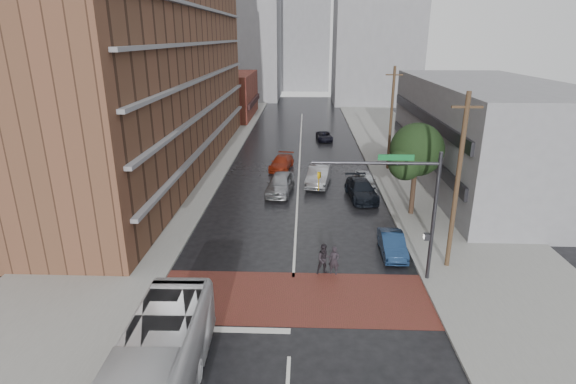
# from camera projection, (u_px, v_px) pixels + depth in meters

# --- Properties ---
(ground) EXTENTS (160.00, 160.00, 0.00)m
(ground) POSITION_uv_depth(u_px,v_px,m) (292.00, 303.00, 22.44)
(ground) COLOR black
(ground) RESTS_ON ground
(crosswalk) EXTENTS (14.00, 5.00, 0.02)m
(crosswalk) POSITION_uv_depth(u_px,v_px,m) (292.00, 297.00, 22.91)
(crosswalk) COLOR maroon
(crosswalk) RESTS_ON ground
(sidewalk_west) EXTENTS (9.00, 90.00, 0.15)m
(sidewalk_west) POSITION_uv_depth(u_px,v_px,m) (188.00, 164.00, 46.42)
(sidewalk_west) COLOR gray
(sidewalk_west) RESTS_ON ground
(sidewalk_east) EXTENTS (9.00, 90.00, 0.15)m
(sidewalk_east) POSITION_uv_depth(u_px,v_px,m) (412.00, 166.00, 45.59)
(sidewalk_east) COLOR gray
(sidewalk_east) RESTS_ON ground
(apartment_block) EXTENTS (10.00, 44.00, 28.00)m
(apartment_block) POSITION_uv_depth(u_px,v_px,m) (147.00, 20.00, 40.98)
(apartment_block) COLOR brown
(apartment_block) RESTS_ON ground
(storefront_west) EXTENTS (8.00, 16.00, 7.00)m
(storefront_west) POSITION_uv_depth(u_px,v_px,m) (228.00, 95.00, 72.67)
(storefront_west) COLOR maroon
(storefront_west) RESTS_ON ground
(building_east) EXTENTS (11.00, 26.00, 9.00)m
(building_east) POSITION_uv_depth(u_px,v_px,m) (487.00, 134.00, 39.23)
(building_east) COLOR gray
(building_east) RESTS_ON ground
(distant_tower_west) EXTENTS (18.00, 16.00, 32.00)m
(distant_tower_west) POSITION_uv_depth(u_px,v_px,m) (235.00, 18.00, 91.27)
(distant_tower_west) COLOR gray
(distant_tower_west) RESTS_ON ground
(distant_tower_east) EXTENTS (16.00, 14.00, 36.00)m
(distant_tower_east) POSITION_uv_depth(u_px,v_px,m) (378.00, 5.00, 83.94)
(distant_tower_east) COLOR gray
(distant_tower_east) RESTS_ON ground
(distant_tower_center) EXTENTS (12.00, 10.00, 24.00)m
(distant_tower_center) POSITION_uv_depth(u_px,v_px,m) (304.00, 39.00, 108.13)
(distant_tower_center) COLOR gray
(distant_tower_center) RESTS_ON ground
(street_tree) EXTENTS (4.20, 4.10, 6.90)m
(street_tree) POSITION_uv_depth(u_px,v_px,m) (417.00, 153.00, 31.93)
(street_tree) COLOR #332319
(street_tree) RESTS_ON ground
(signal_mast) EXTENTS (6.50, 0.30, 7.20)m
(signal_mast) POSITION_uv_depth(u_px,v_px,m) (407.00, 199.00, 23.03)
(signal_mast) COLOR #2D2D33
(signal_mast) RESTS_ON ground
(utility_pole_near) EXTENTS (1.60, 0.26, 10.00)m
(utility_pole_near) POSITION_uv_depth(u_px,v_px,m) (457.00, 183.00, 24.20)
(utility_pole_near) COLOR #473321
(utility_pole_near) RESTS_ON ground
(utility_pole_far) EXTENTS (1.60, 0.26, 10.00)m
(utility_pole_far) POSITION_uv_depth(u_px,v_px,m) (391.00, 118.00, 43.07)
(utility_pole_far) COLOR #473321
(utility_pole_far) RESTS_ON ground
(pedestrian_a) EXTENTS (0.68, 0.53, 1.65)m
(pedestrian_a) POSITION_uv_depth(u_px,v_px,m) (334.00, 261.00, 24.92)
(pedestrian_a) COLOR black
(pedestrian_a) RESTS_ON ground
(pedestrian_b) EXTENTS (1.00, 0.85, 1.79)m
(pedestrian_b) POSITION_uv_depth(u_px,v_px,m) (324.00, 259.00, 24.91)
(pedestrian_b) COLOR black
(pedestrian_b) RESTS_ON ground
(car_travel_a) EXTENTS (2.56, 5.20, 1.70)m
(car_travel_a) POSITION_uv_depth(u_px,v_px,m) (280.00, 184.00, 37.81)
(car_travel_a) COLOR #94969B
(car_travel_a) RESTS_ON ground
(car_travel_b) EXTENTS (2.61, 5.40, 1.71)m
(car_travel_b) POSITION_uv_depth(u_px,v_px,m) (319.00, 176.00, 39.97)
(car_travel_b) COLOR #9A9CA1
(car_travel_b) RESTS_ON ground
(car_travel_c) EXTENTS (2.62, 4.82, 1.32)m
(car_travel_c) POSITION_uv_depth(u_px,v_px,m) (282.00, 163.00, 44.76)
(car_travel_c) COLOR maroon
(car_travel_c) RESTS_ON ground
(suv_travel) EXTENTS (2.20, 4.19, 1.12)m
(suv_travel) POSITION_uv_depth(u_px,v_px,m) (324.00, 136.00, 57.06)
(suv_travel) COLOR black
(suv_travel) RESTS_ON ground
(car_parked_near) EXTENTS (1.41, 3.92, 1.29)m
(car_parked_near) POSITION_uv_depth(u_px,v_px,m) (392.00, 244.00, 27.27)
(car_parked_near) COLOR #15294A
(car_parked_near) RESTS_ON ground
(car_parked_mid) EXTENTS (2.63, 5.34, 1.49)m
(car_parked_mid) POSITION_uv_depth(u_px,v_px,m) (361.00, 190.00, 36.63)
(car_parked_mid) COLOR black
(car_parked_mid) RESTS_ON ground
(car_parked_far) EXTENTS (1.86, 4.20, 1.41)m
(car_parked_far) POSITION_uv_depth(u_px,v_px,m) (365.00, 180.00, 39.26)
(car_parked_far) COLOR #B8BDC1
(car_parked_far) RESTS_ON ground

